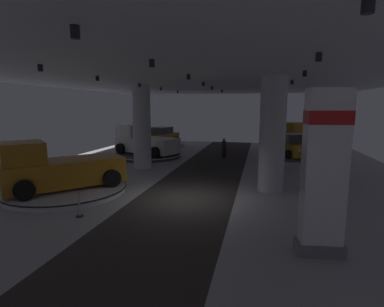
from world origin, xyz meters
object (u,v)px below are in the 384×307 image
(display_car_far_right, at_px, (294,146))
(pickup_truck_deep_right, at_px, (305,138))
(pickup_truck_far_left, at_px, (144,142))
(visitor_walking_near, at_px, (224,147))
(brand_sign_pylon, at_px, (324,172))
(display_platform_deep_right, at_px, (307,149))
(display_platform_deep_left, at_px, (161,145))
(display_car_deep_left, at_px, (161,136))
(display_platform_far_left, at_px, (147,155))
(display_platform_near_left, at_px, (66,189))
(display_platform_far_right, at_px, (294,158))
(column_right, at_px, (272,135))
(column_left, at_px, (142,127))
(pickup_truck_near_left, at_px, (58,169))

(display_car_far_right, bearing_deg, pickup_truck_deep_right, 75.71)
(pickup_truck_deep_right, bearing_deg, pickup_truck_far_left, -152.83)
(pickup_truck_deep_right, bearing_deg, visitor_walking_near, -138.50)
(display_car_far_right, distance_m, pickup_truck_deep_right, 6.01)
(brand_sign_pylon, relative_size, display_platform_deep_right, 0.78)
(pickup_truck_far_left, relative_size, pickup_truck_deep_right, 1.06)
(display_platform_deep_left, xyz_separation_m, pickup_truck_far_left, (0.59, -6.13, 1.03))
(brand_sign_pylon, distance_m, display_car_far_right, 15.51)
(display_platform_deep_left, relative_size, pickup_truck_far_left, 0.83)
(display_car_far_right, xyz_separation_m, pickup_truck_deep_right, (1.48, 5.82, 0.09))
(display_platform_deep_right, distance_m, pickup_truck_deep_right, 1.09)
(display_car_deep_left, relative_size, pickup_truck_deep_right, 0.84)
(display_platform_far_left, distance_m, pickup_truck_deep_right, 14.85)
(display_platform_near_left, height_order, display_platform_far_left, display_platform_far_left)
(display_platform_far_right, height_order, pickup_truck_far_left, pickup_truck_far_left)
(pickup_truck_deep_right, bearing_deg, display_platform_far_left, -151.91)
(column_right, xyz_separation_m, brand_sign_pylon, (1.16, -6.23, -0.40))
(pickup_truck_far_left, height_order, pickup_truck_deep_right, pickup_truck_far_left)
(brand_sign_pylon, xyz_separation_m, pickup_truck_far_left, (-11.03, 14.39, -1.15))
(display_platform_far_left, relative_size, pickup_truck_far_left, 1.00)
(display_platform_deep_left, bearing_deg, display_platform_far_right, -22.28)
(visitor_walking_near, bearing_deg, pickup_truck_far_left, -173.12)
(column_right, relative_size, visitor_walking_near, 3.46)
(display_platform_far_right, relative_size, display_car_far_right, 1.11)
(column_right, bearing_deg, display_platform_deep_right, 75.83)
(brand_sign_pylon, distance_m, pickup_truck_far_left, 18.17)
(column_right, relative_size, display_platform_far_right, 1.10)
(display_car_far_right, bearing_deg, display_platform_far_right, -74.20)
(column_left, distance_m, visitor_walking_near, 7.27)
(display_car_deep_left, distance_m, display_platform_near_left, 16.86)
(display_platform_far_right, height_order, display_platform_near_left, display_platform_far_right)
(display_platform_far_right, height_order, visitor_walking_near, visitor_walking_near)
(display_car_deep_left, xyz_separation_m, display_platform_deep_right, (14.20, 0.49, -0.92))
(column_right, bearing_deg, display_platform_near_left, -165.42)
(brand_sign_pylon, height_order, pickup_truck_deep_right, brand_sign_pylon)
(brand_sign_pylon, distance_m, display_platform_near_left, 11.57)
(display_platform_far_left, height_order, visitor_walking_near, visitor_walking_near)
(display_platform_far_right, bearing_deg, brand_sign_pylon, -93.22)
(column_left, xyz_separation_m, display_platform_near_left, (-1.32, -6.36, -2.61))
(display_car_far_right, height_order, display_platform_deep_left, display_car_far_right)
(visitor_walking_near, bearing_deg, display_platform_far_right, 2.38)
(display_platform_near_left, bearing_deg, display_platform_far_right, 45.19)
(display_car_deep_left, bearing_deg, brand_sign_pylon, -60.52)
(column_right, distance_m, display_car_far_right, 9.57)
(column_right, distance_m, pickup_truck_near_left, 10.27)
(pickup_truck_far_left, bearing_deg, display_car_far_right, 4.99)
(pickup_truck_far_left, bearing_deg, display_platform_far_right, 4.85)
(brand_sign_pylon, bearing_deg, display_car_deep_left, 119.48)
(column_right, bearing_deg, display_platform_deep_left, 126.21)
(display_platform_far_right, height_order, display_car_far_right, display_car_far_right)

